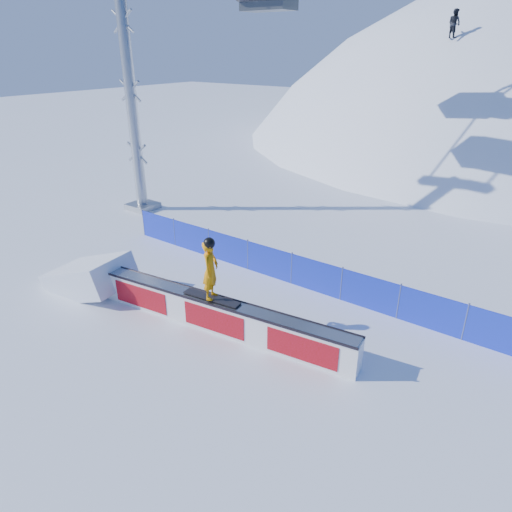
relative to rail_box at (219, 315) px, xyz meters
The scene contains 6 objects.
ground 3.26m from the rail_box, 11.01° to the right, with size 160.00×160.00×0.00m, color white.
snow_hill 45.45m from the rail_box, 85.64° to the left, with size 64.00×64.00×64.00m.
safety_fence 5.01m from the rail_box, 50.89° to the left, with size 22.05×0.05×1.30m.
rail_box is the anchor object (origin of this frame).
snow_ramp 5.54m from the rail_box, behind, with size 2.89×1.93×1.08m, color white, non-canonical shape.
snowboarder 1.52m from the rail_box, behind, with size 1.91×0.78×1.97m.
Camera 1 is at (4.75, -8.24, 7.95)m, focal length 32.00 mm.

